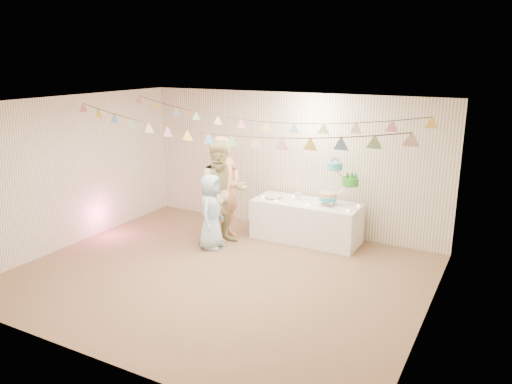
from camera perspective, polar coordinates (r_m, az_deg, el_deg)
The scene contains 25 objects.
floor at distance 7.74m, azimuth -4.17°, elevation -9.44°, with size 6.00×6.00×0.00m, color brown.
ceiling at distance 7.07m, azimuth -4.58°, elevation 10.10°, with size 6.00×6.00×0.00m, color silver.
back_wall at distance 9.44m, azimuth 3.84°, elevation 3.42°, with size 6.00×6.00×0.00m, color white.
front_wall at distance 5.47m, azimuth -18.68°, elevation -6.22°, with size 6.00×6.00×0.00m, color white.
left_wall at distance 9.23m, azimuth -20.28°, elevation 2.23°, with size 5.00×5.00×0.00m, color white.
right_wall at distance 6.27m, azimuth 19.45°, elevation -3.56°, with size 5.00×5.00×0.00m, color white.
table at distance 9.04m, azimuth 5.75°, elevation -3.33°, with size 1.92×0.77×0.72m, color white.
cake_stand at distance 8.69m, azimuth 9.37°, elevation 1.17°, with size 0.71×0.42×0.79m, color silver, non-canonical shape.
cake_bottom at distance 8.76m, azimuth 8.22°, elevation -0.77°, with size 0.31×0.31×0.15m, color #2BC9C9, non-canonical shape.
cake_middle at distance 8.72m, azimuth 10.66°, elevation 0.90°, with size 0.27×0.27×0.22m, color #28911F, non-canonical shape.
cake_top_tier at distance 8.62m, azimuth 8.99°, elevation 2.65°, with size 0.25×0.25×0.19m, color #3EB3C4, non-canonical shape.
platter at distance 9.14m, azimuth 1.97°, elevation -0.44°, with size 0.32×0.32×0.02m, color white.
posy at distance 9.03m, azimuth 4.80°, elevation -0.28°, with size 0.12×0.12×0.14m, color white, non-canonical shape.
person_adult_a at distance 8.95m, azimuth -3.52°, elevation 0.39°, with size 0.68×0.45×1.88m, color tan.
person_adult_b at distance 8.73m, azimuth -3.88°, elevation -0.08°, with size 0.90×0.70×1.85m, color tan.
person_child at distance 8.59m, azimuth -5.15°, elevation -2.23°, with size 0.64×0.42×1.32m, color #A1C5E4.
bunting_back at distance 8.03m, azimuth -0.24°, elevation 8.97°, with size 5.60×1.10×0.40m, color pink, non-canonical shape.
bunting_front at distance 6.93m, azimuth -5.44°, elevation 7.65°, with size 5.60×0.90×0.36m, color #72A5E5, non-canonical shape.
tealight_0 at distance 9.13m, azimuth 0.82°, elevation -0.61°, with size 0.04×0.04×0.03m, color #FFD88C.
tealight_1 at distance 9.22m, azimuth 4.24°, elevation -0.48°, with size 0.04×0.04×0.03m, color #FFD88C.
tealight_2 at distance 8.70m, azimuth 5.87°, elevation -1.49°, with size 0.04×0.04×0.03m, color #FFD88C.
tealight_3 at distance 9.01m, azimuth 8.41°, elevation -0.99°, with size 0.04×0.04×0.03m, color #FFD88C.
tealight_4 at distance 8.50m, azimuth 10.45°, elevation -2.07°, with size 0.04×0.04×0.03m, color #FFD88C.
tealight_5 at distance 8.78m, azimuth 11.62°, elevation -1.57°, with size 0.04×0.04×0.03m, color #FFD88C.
tealight_6 at distance 8.94m, azimuth 2.31°, elevation -0.97°, with size 0.04×0.04×0.03m, color #FFD88C.
Camera 1 is at (3.82, -5.91, 3.23)m, focal length 35.00 mm.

